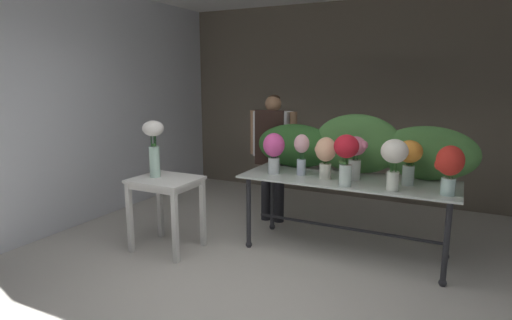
# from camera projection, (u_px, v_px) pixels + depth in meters

# --- Properties ---
(ground_plane) EXTENTS (8.76, 8.76, 0.00)m
(ground_plane) POSITION_uv_depth(u_px,v_px,m) (303.00, 237.00, 4.79)
(ground_plane) COLOR beige
(wall_back) EXTENTS (5.44, 0.12, 2.91)m
(wall_back) POSITION_uv_depth(u_px,v_px,m) (351.00, 102.00, 6.25)
(wall_back) COLOR #706656
(wall_back) RESTS_ON ground
(wall_left) EXTENTS (0.12, 4.10, 2.91)m
(wall_left) POSITION_uv_depth(u_px,v_px,m) (119.00, 104.00, 5.70)
(wall_left) COLOR silver
(wall_left) RESTS_ON ground
(display_table_glass) EXTENTS (2.13, 0.82, 0.81)m
(display_table_glass) POSITION_uv_depth(u_px,v_px,m) (346.00, 190.00, 4.23)
(display_table_glass) COLOR silver
(display_table_glass) RESTS_ON ground
(side_table_white) EXTENTS (0.66, 0.56, 0.78)m
(side_table_white) POSITION_uv_depth(u_px,v_px,m) (166.00, 189.00, 4.35)
(side_table_white) COLOR white
(side_table_white) RESTS_ON ground
(florist) EXTENTS (0.63, 0.24, 1.60)m
(florist) POSITION_uv_depth(u_px,v_px,m) (273.00, 144.00, 5.16)
(florist) COLOR #232328
(florist) RESTS_ON ground
(foliage_backdrop) EXTENTS (2.33, 0.27, 0.63)m
(foliage_backdrop) POSITION_uv_depth(u_px,v_px,m) (356.00, 147.00, 4.40)
(foliage_backdrop) COLOR #2D6028
(foliage_backdrop) RESTS_ON display_table_glass
(vase_peach_snapdragons) EXTENTS (0.22, 0.21, 0.42)m
(vase_peach_snapdragons) POSITION_uv_depth(u_px,v_px,m) (326.00, 154.00, 4.14)
(vase_peach_snapdragons) COLOR silver
(vase_peach_snapdragons) RESTS_ON display_table_glass
(vase_ivory_ranunculus) EXTENTS (0.24, 0.24, 0.47)m
(vase_ivory_ranunculus) POSITION_uv_depth(u_px,v_px,m) (394.00, 157.00, 3.68)
(vase_ivory_ranunculus) COLOR silver
(vase_ivory_ranunculus) RESTS_ON display_table_glass
(vase_blush_peonies) EXTENTS (0.17, 0.16, 0.43)m
(vase_blush_peonies) POSITION_uv_depth(u_px,v_px,m) (302.00, 150.00, 4.31)
(vase_blush_peonies) COLOR silver
(vase_blush_peonies) RESTS_ON display_table_glass
(vase_rosy_dahlias) EXTENTS (0.23, 0.21, 0.44)m
(vase_rosy_dahlias) POSITION_uv_depth(u_px,v_px,m) (355.00, 153.00, 4.10)
(vase_rosy_dahlias) COLOR silver
(vase_rosy_dahlias) RESTS_ON display_table_glass
(vase_sunset_roses) EXTENTS (0.23, 0.23, 0.43)m
(vase_sunset_roses) POSITION_uv_depth(u_px,v_px,m) (409.00, 157.00, 3.89)
(vase_sunset_roses) COLOR silver
(vase_sunset_roses) RESTS_ON display_table_glass
(vase_fuchsia_tulips) EXTENTS (0.23, 0.23, 0.44)m
(vase_fuchsia_tulips) POSITION_uv_depth(u_px,v_px,m) (274.00, 149.00, 4.36)
(vase_fuchsia_tulips) COLOR silver
(vase_fuchsia_tulips) RESTS_ON display_table_glass
(vase_crimson_lilies) EXTENTS (0.23, 0.23, 0.49)m
(vase_crimson_lilies) POSITION_uv_depth(u_px,v_px,m) (346.00, 154.00, 3.86)
(vase_crimson_lilies) COLOR silver
(vase_crimson_lilies) RESTS_ON display_table_glass
(vase_scarlet_stock) EXTENTS (0.24, 0.23, 0.44)m
(vase_scarlet_stock) POSITION_uv_depth(u_px,v_px,m) (449.00, 165.00, 3.56)
(vase_scarlet_stock) COLOR silver
(vase_scarlet_stock) RESTS_ON display_table_glass
(vase_white_roses_tall) EXTENTS (0.22, 0.22, 0.59)m
(vase_white_roses_tall) POSITION_uv_depth(u_px,v_px,m) (154.00, 143.00, 4.32)
(vase_white_roses_tall) COLOR silver
(vase_white_roses_tall) RESTS_ON side_table_white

